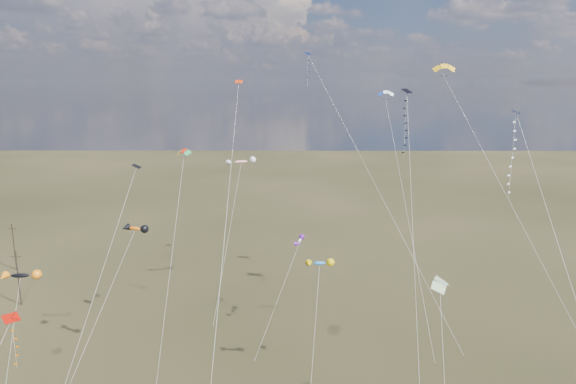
{
  "coord_description": "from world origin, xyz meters",
  "views": [
    {
      "loc": [
        0.24,
        -37.79,
        30.87
      ],
      "look_at": [
        0.0,
        18.0,
        19.0
      ],
      "focal_mm": 32.0,
      "sensor_mm": 36.0,
      "label": 1
    }
  ],
  "objects_px": {
    "novelty_black_orange": "(20,276)",
    "diamond_black_high": "(406,136)",
    "parafoil_yellow": "(445,68)",
    "utility_pole_near": "(18,278)",
    "utility_pole_far": "(14,247)"
  },
  "relations": [
    {
      "from": "diamond_black_high",
      "to": "novelty_black_orange",
      "type": "distance_m",
      "value": 40.83
    },
    {
      "from": "diamond_black_high",
      "to": "parafoil_yellow",
      "type": "relative_size",
      "value": 0.9
    },
    {
      "from": "diamond_black_high",
      "to": "parafoil_yellow",
      "type": "bearing_deg",
      "value": 56.16
    },
    {
      "from": "utility_pole_far",
      "to": "parafoil_yellow",
      "type": "bearing_deg",
      "value": -16.23
    },
    {
      "from": "novelty_black_orange",
      "to": "diamond_black_high",
      "type": "bearing_deg",
      "value": 10.07
    },
    {
      "from": "utility_pole_far",
      "to": "novelty_black_orange",
      "type": "xyz_separation_m",
      "value": [
        20.14,
        -35.21,
        8.56
      ]
    },
    {
      "from": "parafoil_yellow",
      "to": "novelty_black_orange",
      "type": "xyz_separation_m",
      "value": [
        -44.59,
        -16.36,
        -20.03
      ]
    },
    {
      "from": "parafoil_yellow",
      "to": "utility_pole_far",
      "type": "bearing_deg",
      "value": 163.77
    },
    {
      "from": "utility_pole_near",
      "to": "utility_pole_far",
      "type": "distance_m",
      "value": 16.12
    },
    {
      "from": "utility_pole_far",
      "to": "novelty_black_orange",
      "type": "relative_size",
      "value": 0.61
    },
    {
      "from": "utility_pole_near",
      "to": "utility_pole_far",
      "type": "bearing_deg",
      "value": 119.74
    },
    {
      "from": "novelty_black_orange",
      "to": "parafoil_yellow",
      "type": "bearing_deg",
      "value": 20.15
    },
    {
      "from": "diamond_black_high",
      "to": "parafoil_yellow",
      "type": "height_order",
      "value": "parafoil_yellow"
    },
    {
      "from": "utility_pole_near",
      "to": "novelty_black_orange",
      "type": "xyz_separation_m",
      "value": [
        12.14,
        -21.21,
        8.56
      ]
    },
    {
      "from": "parafoil_yellow",
      "to": "utility_pole_near",
      "type": "bearing_deg",
      "value": 175.12
    }
  ]
}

